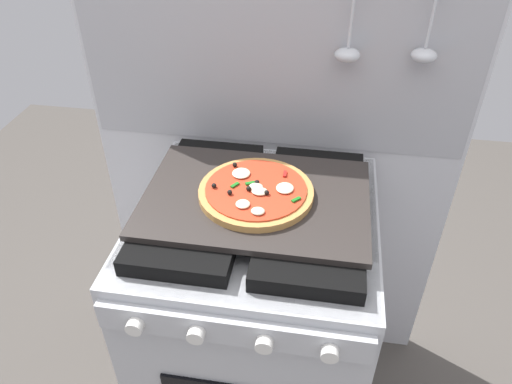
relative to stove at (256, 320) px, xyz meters
The scene contains 4 objects.
kitchen_backsplash 0.48m from the stove, 89.71° to the left, with size 1.10×0.09×1.55m.
stove is the anchor object (origin of this frame).
baking_tray 0.46m from the stove, 90.00° to the left, with size 0.54×0.38×0.02m, color #2D2826.
pizza_left 0.48m from the stove, 64.71° to the left, with size 0.28×0.28×0.03m.
Camera 1 is at (0.15, -0.91, 1.62)m, focal length 33.91 mm.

